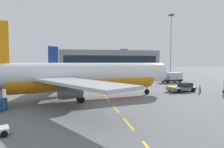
% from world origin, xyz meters
% --- Properties ---
extents(ground, '(400.00, 400.00, 0.00)m').
position_xyz_m(ground, '(40.00, 40.00, 0.00)').
color(ground, slate).
extents(apron_paint_markings, '(8.00, 96.85, 0.01)m').
position_xyz_m(apron_paint_markings, '(18.00, 37.38, 0.00)').
color(apron_paint_markings, yellow).
rests_on(apron_paint_markings, ground).
extents(airliner_foreground, '(34.55, 33.76, 12.20)m').
position_xyz_m(airliner_foreground, '(14.16, 22.74, 3.95)').
color(airliner_foreground, white).
rests_on(airliner_foreground, ground).
extents(pushback_tug, '(6.48, 4.21, 2.08)m').
position_xyz_m(pushback_tug, '(35.04, 27.52, 0.90)').
color(pushback_tug, slate).
rests_on(pushback_tug, ground).
extents(airliner_mid_left, '(27.70, 29.61, 11.97)m').
position_xyz_m(airliner_mid_left, '(13.31, 70.95, 3.88)').
color(airliner_mid_left, white).
rests_on(airliner_mid_left, ground).
extents(fuel_service_truck, '(7.33, 3.69, 3.14)m').
position_xyz_m(fuel_service_truck, '(41.77, 44.87, 1.65)').
color(fuel_service_truck, black).
rests_on(fuel_service_truck, ground).
extents(ground_crew_worker, '(0.65, 0.44, 1.69)m').
position_xyz_m(ground_crew_worker, '(37.48, 24.95, 0.97)').
color(ground_crew_worker, '#232328').
rests_on(ground_crew_worker, ground).
extents(apron_light_mast_far, '(1.80, 1.80, 26.74)m').
position_xyz_m(apron_light_mast_far, '(52.73, 67.17, 16.49)').
color(apron_light_mast_far, slate).
rests_on(apron_light_mast_far, ground).
extents(terminal_satellite, '(78.76, 20.11, 17.51)m').
position_xyz_m(terminal_satellite, '(39.02, 145.26, 7.97)').
color(terminal_satellite, gray).
rests_on(terminal_satellite, ground).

